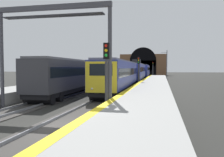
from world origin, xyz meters
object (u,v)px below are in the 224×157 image
(train_main_approaching, at_px, (136,72))
(overhead_signal_gantry, at_px, (53,31))
(railway_signal_mid, at_px, (139,69))
(railway_signal_far, at_px, (153,68))
(catenary_mast_near, at_px, (167,64))
(train_adjacent_platform, at_px, (97,73))
(railway_signal_near, at_px, (107,71))

(train_main_approaching, bearing_deg, overhead_signal_gantry, -5.73)
(railway_signal_mid, bearing_deg, overhead_signal_gantry, -12.46)
(train_main_approaching, height_order, railway_signal_far, railway_signal_far)
(catenary_mast_near, bearing_deg, railway_signal_mid, 171.32)
(railway_signal_far, xyz_separation_m, catenary_mast_near, (-24.11, -4.71, 0.87))
(train_adjacent_platform, distance_m, overhead_signal_gantry, 21.00)
(catenary_mast_near, bearing_deg, railway_signal_far, 11.06)
(overhead_signal_gantry, relative_size, catenary_mast_near, 1.12)
(train_main_approaching, bearing_deg, railway_signal_far, 175.92)
(train_main_approaching, bearing_deg, train_adjacent_platform, -22.48)
(train_adjacent_platform, height_order, railway_signal_near, train_adjacent_platform)
(railway_signal_near, bearing_deg, catenary_mast_near, 174.80)
(railway_signal_mid, height_order, railway_signal_far, railway_signal_far)
(railway_signal_near, bearing_deg, train_adjacent_platform, -162.61)
(train_main_approaching, distance_m, railway_signal_near, 34.79)
(overhead_signal_gantry, bearing_deg, railway_signal_mid, -12.46)
(railway_signal_far, xyz_separation_m, overhead_signal_gantry, (-74.65, 4.34, 2.58))
(railway_signal_mid, xyz_separation_m, overhead_signal_gantry, (-19.65, 4.34, 2.87))
(train_adjacent_platform, distance_m, railway_signal_mid, 6.91)
(train_main_approaching, relative_size, railway_signal_mid, 12.74)
(train_adjacent_platform, height_order, catenary_mast_near, catenary_mast_near)
(railway_signal_far, distance_m, catenary_mast_near, 24.58)
(railway_signal_near, xyz_separation_m, catenary_mast_near, (51.76, -4.71, 1.18))
(train_main_approaching, distance_m, train_adjacent_platform, 13.86)
(train_main_approaching, height_order, catenary_mast_near, catenary_mast_near)
(catenary_mast_near, bearing_deg, railway_signal_near, 174.80)
(overhead_signal_gantry, bearing_deg, catenary_mast_near, -10.16)
(railway_signal_mid, height_order, catenary_mast_near, catenary_mast_near)
(train_adjacent_platform, height_order, railway_signal_far, railway_signal_far)
(train_main_approaching, xyz_separation_m, railway_signal_mid, (-13.85, -1.86, 0.62))
(railway_signal_near, relative_size, overhead_signal_gantry, 0.53)
(train_main_approaching, relative_size, catenary_mast_near, 7.63)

